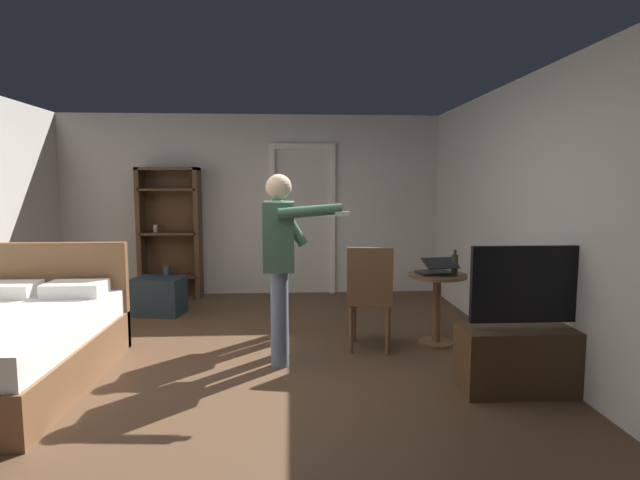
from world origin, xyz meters
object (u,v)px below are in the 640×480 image
at_px(laptop, 437,269).
at_px(person_blue_shirt, 281,254).
at_px(bookshelf, 170,228).
at_px(wooden_chair, 370,294).
at_px(tv_flatscreen, 532,350).
at_px(person_striped_shirt, 280,249).
at_px(bottle_on_table, 455,264).
at_px(side_table, 437,298).
at_px(suitcase_dark, 159,296).
at_px(bed, 5,347).

relative_size(laptop, person_blue_shirt, 0.23).
bearing_deg(bookshelf, person_blue_shirt, -59.81).
xyz_separation_m(bookshelf, wooden_chair, (2.39, -2.45, -0.42)).
height_order(tv_flatscreen, person_striped_shirt, person_striped_shirt).
distance_m(bookshelf, wooden_chair, 3.45).
xyz_separation_m(bottle_on_table, person_blue_shirt, (-1.64, -0.30, 0.16)).
distance_m(bookshelf, person_blue_shirt, 3.11).
bearing_deg(tv_flatscreen, person_striped_shirt, 142.66).
distance_m(side_table, wooden_chair, 0.69).
bearing_deg(bottle_on_table, person_blue_shirt, -169.63).
bearing_deg(laptop, wooden_chair, -171.73).
bearing_deg(laptop, person_striped_shirt, 166.78).
bearing_deg(bookshelf, laptop, -37.66).
distance_m(side_table, person_blue_shirt, 1.63).
distance_m(person_blue_shirt, person_striped_shirt, 0.69).
relative_size(tv_flatscreen, side_table, 1.59).
bearing_deg(tv_flatscreen, person_blue_shirt, 157.90).
xyz_separation_m(bookshelf, person_blue_shirt, (1.56, -2.69, 0.00)).
distance_m(side_table, suitcase_dark, 3.29).
bearing_deg(person_striped_shirt, laptop, -13.22).
bearing_deg(person_striped_shirt, side_table, -11.49).
xyz_separation_m(tv_flatscreen, laptop, (-0.42, 1.11, 0.43)).
relative_size(person_striped_shirt, suitcase_dark, 2.81).
height_order(bed, side_table, bed).
distance_m(laptop, person_striped_shirt, 1.55).
height_order(tv_flatscreen, side_table, tv_flatscreen).
relative_size(bookshelf, tv_flatscreen, 1.61).
height_order(bed, laptop, bed).
height_order(tv_flatscreen, person_blue_shirt, person_blue_shirt).
bearing_deg(side_table, bookshelf, 143.05).
xyz_separation_m(bottle_on_table, person_striped_shirt, (-1.66, 0.39, 0.11)).
distance_m(bottle_on_table, person_striped_shirt, 1.71).
relative_size(bed, side_table, 2.86).
bearing_deg(wooden_chair, person_striped_shirt, 152.13).
height_order(laptop, suitcase_dark, laptop).
relative_size(wooden_chair, person_striped_shirt, 0.62).
xyz_separation_m(wooden_chair, suitcase_dark, (-2.33, 1.47, -0.32)).
bearing_deg(person_blue_shirt, bed, -169.19).
bearing_deg(wooden_chair, tv_flatscreen, -43.44).
bearing_deg(side_table, person_striped_shirt, 168.51).
bearing_deg(person_striped_shirt, bed, -152.66).
bearing_deg(laptop, tv_flatscreen, -69.30).
bearing_deg(laptop, side_table, 61.95).
xyz_separation_m(bed, laptop, (3.62, 0.75, 0.45)).
bearing_deg(suitcase_dark, bookshelf, 104.32).
height_order(laptop, wooden_chair, wooden_chair).
distance_m(laptop, bottle_on_table, 0.17).
distance_m(tv_flatscreen, person_blue_shirt, 2.15).
bearing_deg(suitcase_dark, side_table, -13.42).
height_order(bottle_on_table, person_striped_shirt, person_striped_shirt).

